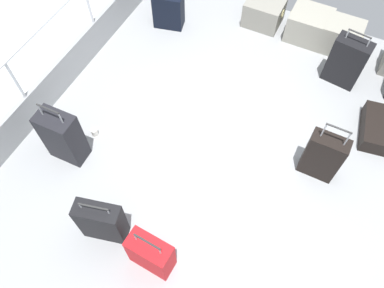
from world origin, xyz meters
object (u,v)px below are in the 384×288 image
(suitcase_2, at_px, (380,129))
(suitcase_5, at_px, (169,10))
(suitcase_4, at_px, (323,156))
(suitcase_6, at_px, (63,137))
(cargo_crate_1, at_px, (309,25))
(suitcase_0, at_px, (346,62))
(cargo_crate_0, at_px, (264,12))
(suitcase_3, at_px, (102,222))
(cargo_crate_2, at_px, (341,37))
(suitcase_1, at_px, (151,254))
(paper_cup, at_px, (95,132))

(suitcase_2, height_order, suitcase_5, suitcase_5)
(suitcase_4, bearing_deg, suitcase_6, -158.61)
(cargo_crate_1, bearing_deg, suitcase_0, -43.16)
(cargo_crate_0, xyz_separation_m, suitcase_5, (-1.21, -0.64, 0.07))
(cargo_crate_1, xyz_separation_m, suitcase_3, (-0.98, -3.71, 0.10))
(cargo_crate_0, distance_m, cargo_crate_2, 1.12)
(cargo_crate_2, height_order, suitcase_6, suitcase_6)
(suitcase_1, height_order, paper_cup, suitcase_1)
(cargo_crate_0, bearing_deg, suitcase_2, -32.45)
(suitcase_1, height_order, suitcase_4, suitcase_4)
(cargo_crate_0, height_order, suitcase_6, suitcase_6)
(suitcase_6, bearing_deg, suitcase_2, 30.28)
(suitcase_0, distance_m, suitcase_3, 3.51)
(suitcase_5, bearing_deg, suitcase_2, -10.78)
(suitcase_5, xyz_separation_m, suitcase_6, (-0.01, -2.45, 0.09))
(suitcase_1, bearing_deg, suitcase_6, 155.49)
(suitcase_4, distance_m, suitcase_5, 2.98)
(suitcase_1, relative_size, suitcase_3, 0.92)
(suitcase_6, xyz_separation_m, paper_cup, (0.11, 0.34, -0.30))
(suitcase_5, distance_m, paper_cup, 2.12)
(cargo_crate_2, bearing_deg, suitcase_4, -81.97)
(suitcase_2, height_order, paper_cup, suitcase_2)
(suitcase_6, height_order, paper_cup, suitcase_6)
(suitcase_0, xyz_separation_m, suitcase_3, (-1.62, -3.11, -0.03))
(cargo_crate_1, xyz_separation_m, suitcase_1, (-0.41, -3.76, 0.06))
(suitcase_6, distance_m, paper_cup, 0.47)
(suitcase_5, relative_size, suitcase_6, 0.84)
(cargo_crate_2, distance_m, suitcase_2, 1.46)
(suitcase_1, bearing_deg, suitcase_5, 115.18)
(cargo_crate_2, bearing_deg, cargo_crate_1, 176.01)
(suitcase_3, bearing_deg, suitcase_0, 62.55)
(suitcase_0, bearing_deg, suitcase_5, -179.07)
(suitcase_4, bearing_deg, paper_cup, -164.80)
(cargo_crate_1, xyz_separation_m, suitcase_5, (-1.87, -0.64, 0.05))
(cargo_crate_1, bearing_deg, suitcase_3, -104.80)
(suitcase_4, xyz_separation_m, suitcase_6, (-2.63, -1.03, 0.02))
(cargo_crate_2, height_order, suitcase_2, cargo_crate_2)
(cargo_crate_2, relative_size, suitcase_6, 0.61)
(suitcase_1, xyz_separation_m, suitcase_5, (-1.47, 3.12, -0.00))
(suitcase_4, bearing_deg, suitcase_5, 151.55)
(cargo_crate_1, distance_m, suitcase_3, 3.84)
(suitcase_2, xyz_separation_m, suitcase_3, (-2.26, -2.47, 0.20))
(suitcase_3, distance_m, suitcase_5, 3.20)
(cargo_crate_0, height_order, suitcase_1, suitcase_1)
(suitcase_3, bearing_deg, suitcase_6, 145.50)
(suitcase_0, relative_size, paper_cup, 7.99)
(suitcase_1, height_order, suitcase_5, suitcase_5)
(cargo_crate_1, distance_m, suitcase_4, 2.19)
(suitcase_1, distance_m, suitcase_6, 1.62)
(suitcase_3, relative_size, paper_cup, 6.96)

